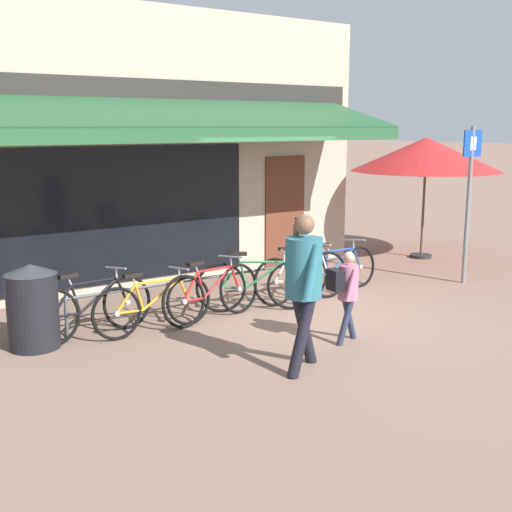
{
  "coord_description": "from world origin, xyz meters",
  "views": [
    {
      "loc": [
        -5.73,
        -7.12,
        2.67
      ],
      "look_at": [
        -1.27,
        -0.54,
        1.05
      ],
      "focal_mm": 45.0,
      "sensor_mm": 36.0,
      "label": 1
    }
  ],
  "objects_px": {
    "bicycle_silver": "(302,277)",
    "pedestrian_adult": "(304,276)",
    "bicycle_red": "(212,293)",
    "pedestrian_child": "(346,286)",
    "bicycle_black": "(91,307)",
    "parking_sign": "(469,189)",
    "bicycle_green": "(256,284)",
    "bicycle_orange": "(153,305)",
    "bicycle_blue": "(336,269)",
    "litter_bin": "(33,306)",
    "cafe_parasol": "(426,155)"
  },
  "relations": [
    {
      "from": "bicycle_silver",
      "to": "pedestrian_adult",
      "type": "bearing_deg",
      "value": -123.85
    },
    {
      "from": "bicycle_blue",
      "to": "pedestrian_adult",
      "type": "bearing_deg",
      "value": -141.04
    },
    {
      "from": "bicycle_orange",
      "to": "cafe_parasol",
      "type": "relative_size",
      "value": 0.58
    },
    {
      "from": "bicycle_black",
      "to": "bicycle_blue",
      "type": "height_order",
      "value": "bicycle_black"
    },
    {
      "from": "bicycle_red",
      "to": "parking_sign",
      "type": "relative_size",
      "value": 0.65
    },
    {
      "from": "bicycle_green",
      "to": "pedestrian_child",
      "type": "bearing_deg",
      "value": -59.41
    },
    {
      "from": "bicycle_orange",
      "to": "cafe_parasol",
      "type": "distance_m",
      "value": 7.01
    },
    {
      "from": "bicycle_silver",
      "to": "litter_bin",
      "type": "bearing_deg",
      "value": -178.26
    },
    {
      "from": "bicycle_blue",
      "to": "pedestrian_adult",
      "type": "distance_m",
      "value": 3.57
    },
    {
      "from": "bicycle_silver",
      "to": "parking_sign",
      "type": "distance_m",
      "value": 3.35
    },
    {
      "from": "bicycle_black",
      "to": "litter_bin",
      "type": "relative_size",
      "value": 1.69
    },
    {
      "from": "bicycle_red",
      "to": "pedestrian_child",
      "type": "bearing_deg",
      "value": -72.83
    },
    {
      "from": "bicycle_green",
      "to": "litter_bin",
      "type": "xyz_separation_m",
      "value": [
        -3.14,
        0.2,
        0.13
      ]
    },
    {
      "from": "bicycle_black",
      "to": "bicycle_red",
      "type": "distance_m",
      "value": 1.66
    },
    {
      "from": "bicycle_orange",
      "to": "cafe_parasol",
      "type": "xyz_separation_m",
      "value": [
        6.65,
        1.35,
        1.73
      ]
    },
    {
      "from": "litter_bin",
      "to": "cafe_parasol",
      "type": "height_order",
      "value": "cafe_parasol"
    },
    {
      "from": "bicycle_green",
      "to": "pedestrian_adult",
      "type": "height_order",
      "value": "pedestrian_adult"
    },
    {
      "from": "bicycle_black",
      "to": "bicycle_red",
      "type": "relative_size",
      "value": 1.03
    },
    {
      "from": "bicycle_silver",
      "to": "bicycle_blue",
      "type": "height_order",
      "value": "bicycle_silver"
    },
    {
      "from": "bicycle_black",
      "to": "bicycle_silver",
      "type": "xyz_separation_m",
      "value": [
        3.28,
        -0.19,
        0.01
      ]
    },
    {
      "from": "bicycle_green",
      "to": "litter_bin",
      "type": "bearing_deg",
      "value": -157.63
    },
    {
      "from": "pedestrian_adult",
      "to": "cafe_parasol",
      "type": "height_order",
      "value": "cafe_parasol"
    },
    {
      "from": "bicycle_orange",
      "to": "bicycle_red",
      "type": "distance_m",
      "value": 0.9
    },
    {
      "from": "bicycle_orange",
      "to": "bicycle_green",
      "type": "xyz_separation_m",
      "value": [
        1.67,
        0.05,
        0.03
      ]
    },
    {
      "from": "bicycle_red",
      "to": "cafe_parasol",
      "type": "relative_size",
      "value": 0.58
    },
    {
      "from": "bicycle_red",
      "to": "pedestrian_child",
      "type": "height_order",
      "value": "pedestrian_child"
    },
    {
      "from": "pedestrian_adult",
      "to": "cafe_parasol",
      "type": "distance_m",
      "value": 6.91
    },
    {
      "from": "bicycle_red",
      "to": "bicycle_blue",
      "type": "relative_size",
      "value": 0.95
    },
    {
      "from": "bicycle_black",
      "to": "parking_sign",
      "type": "relative_size",
      "value": 0.67
    },
    {
      "from": "bicycle_red",
      "to": "bicycle_black",
      "type": "bearing_deg",
      "value": 161.09
    },
    {
      "from": "bicycle_green",
      "to": "bicycle_silver",
      "type": "distance_m",
      "value": 0.87
    },
    {
      "from": "bicycle_red",
      "to": "pedestrian_adult",
      "type": "xyz_separation_m",
      "value": [
        -0.11,
        -2.17,
        0.68
      ]
    },
    {
      "from": "bicycle_red",
      "to": "cafe_parasol",
      "type": "bearing_deg",
      "value": 2.72
    },
    {
      "from": "parking_sign",
      "to": "bicycle_orange",
      "type": "bearing_deg",
      "value": 174.39
    },
    {
      "from": "bicycle_orange",
      "to": "bicycle_blue",
      "type": "relative_size",
      "value": 0.96
    },
    {
      "from": "parking_sign",
      "to": "litter_bin",
      "type": "bearing_deg",
      "value": 173.54
    },
    {
      "from": "pedestrian_child",
      "to": "bicycle_black",
      "type": "bearing_deg",
      "value": 147.79
    },
    {
      "from": "bicycle_red",
      "to": "bicycle_silver",
      "type": "distance_m",
      "value": 1.64
    },
    {
      "from": "bicycle_silver",
      "to": "cafe_parasol",
      "type": "bearing_deg",
      "value": 21.23
    },
    {
      "from": "bicycle_silver",
      "to": "pedestrian_adult",
      "type": "height_order",
      "value": "pedestrian_adult"
    },
    {
      "from": "bicycle_black",
      "to": "bicycle_orange",
      "type": "relative_size",
      "value": 1.02
    },
    {
      "from": "bicycle_green",
      "to": "bicycle_silver",
      "type": "xyz_separation_m",
      "value": [
        0.87,
        0.03,
        -0.0
      ]
    },
    {
      "from": "pedestrian_child",
      "to": "bicycle_blue",
      "type": "bearing_deg",
      "value": 57.35
    },
    {
      "from": "litter_bin",
      "to": "pedestrian_child",
      "type": "bearing_deg",
      "value": -31.01
    },
    {
      "from": "pedestrian_child",
      "to": "cafe_parasol",
      "type": "distance_m",
      "value": 5.9
    },
    {
      "from": "bicycle_blue",
      "to": "litter_bin",
      "type": "bearing_deg",
      "value": 175.83
    },
    {
      "from": "bicycle_blue",
      "to": "litter_bin",
      "type": "relative_size",
      "value": 1.73
    },
    {
      "from": "bicycle_orange",
      "to": "bicycle_blue",
      "type": "bearing_deg",
      "value": 1.59
    },
    {
      "from": "cafe_parasol",
      "to": "bicycle_silver",
      "type": "bearing_deg",
      "value": -162.88
    },
    {
      "from": "parking_sign",
      "to": "bicycle_red",
      "type": "bearing_deg",
      "value": 173.04
    }
  ]
}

